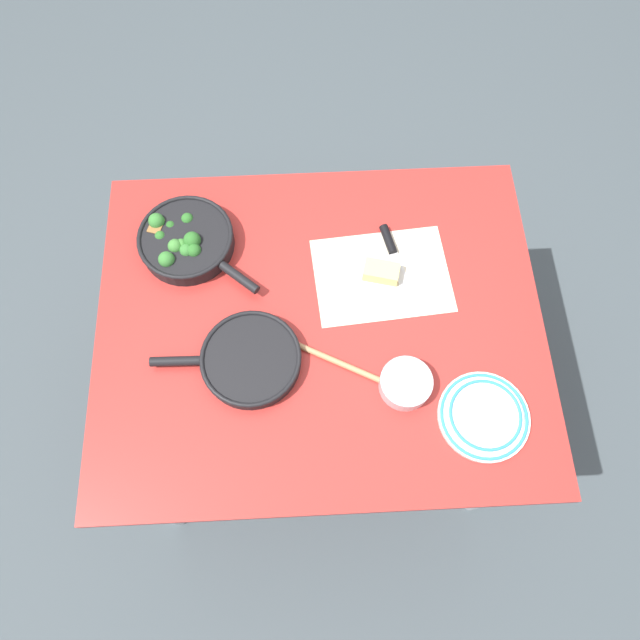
{
  "coord_description": "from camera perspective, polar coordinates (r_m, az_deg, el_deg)",
  "views": [
    {
      "loc": [
        0.03,
        0.55,
        2.13
      ],
      "look_at": [
        0.0,
        0.0,
        0.79
      ],
      "focal_mm": 32.0,
      "sensor_mm": 36.0,
      "label": 1
    }
  ],
  "objects": [
    {
      "name": "parchment_sheet",
      "position": [
        1.53,
        6.2,
        4.47
      ],
      "size": [
        0.38,
        0.29,
        0.0
      ],
      "color": "beige",
      "rests_on": "dining_table_red"
    },
    {
      "name": "grater_knife",
      "position": [
        1.56,
        7.33,
        6.61
      ],
      "size": [
        0.08,
        0.24,
        0.02
      ],
      "rotation": [
        0.0,
        0.0,
        1.8
      ],
      "color": "silver",
      "rests_on": "dining_table_red"
    },
    {
      "name": "wooden_spoon",
      "position": [
        1.43,
        -1.45,
        -2.84
      ],
      "size": [
        0.33,
        0.19,
        0.02
      ],
      "rotation": [
        0.0,
        0.0,
        5.81
      ],
      "color": "tan",
      "rests_on": "dining_table_red"
    },
    {
      "name": "cheese_block",
      "position": [
        1.51,
        6.14,
        4.8
      ],
      "size": [
        0.1,
        0.07,
        0.04
      ],
      "color": "#EFD67A",
      "rests_on": "dining_table_red"
    },
    {
      "name": "skillet_eggs",
      "position": [
        1.42,
        -7.05,
        -3.94
      ],
      "size": [
        0.37,
        0.25,
        0.04
      ],
      "rotation": [
        0.0,
        0.0,
        6.26
      ],
      "color": "black",
      "rests_on": "dining_table_red"
    },
    {
      "name": "dinner_plate_stack",
      "position": [
        1.44,
        16.11,
        -9.19
      ],
      "size": [
        0.22,
        0.22,
        0.03
      ],
      "color": "silver",
      "rests_on": "dining_table_red"
    },
    {
      "name": "ground_plane",
      "position": [
        2.2,
        0.0,
        -7.86
      ],
      "size": [
        14.0,
        14.0,
        0.0
      ],
      "primitive_type": "plane",
      "color": "#424C51"
    },
    {
      "name": "dining_table_red",
      "position": [
        1.55,
        0.0,
        -1.51
      ],
      "size": [
        1.15,
        0.94,
        0.77
      ],
      "color": "#B72D28",
      "rests_on": "ground_plane"
    },
    {
      "name": "prep_bowl_steel",
      "position": [
        1.4,
        8.55,
        -6.31
      ],
      "size": [
        0.13,
        0.13,
        0.05
      ],
      "color": "#B7B7BC",
      "rests_on": "dining_table_red"
    },
    {
      "name": "skillet_broccoli",
      "position": [
        1.58,
        -13.3,
        7.78
      ],
      "size": [
        0.33,
        0.3,
        0.07
      ],
      "rotation": [
        0.0,
        0.0,
        2.43
      ],
      "color": "black",
      "rests_on": "dining_table_red"
    }
  ]
}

